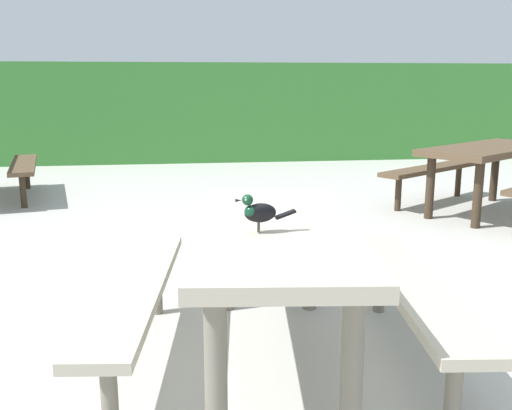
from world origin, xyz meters
TOP-DOWN VIEW (x-y plane):
  - ground_plane at (0.00, 0.00)m, footprint 60.00×60.00m
  - hedge_wall at (0.00, 8.22)m, footprint 28.00×1.32m
  - picnic_table_foreground at (0.31, 0.15)m, footprint 1.86×1.88m
  - bird_grackle at (0.20, -0.03)m, footprint 0.29×0.08m
  - picnic_table_mid_left at (3.19, 3.22)m, footprint 2.35×2.35m

SIDE VIEW (x-z plane):
  - ground_plane at x=0.00m, z-range 0.00..0.00m
  - picnic_table_foreground at x=0.31m, z-range 0.19..0.93m
  - picnic_table_mid_left at x=3.19m, z-range 0.19..0.93m
  - bird_grackle at x=0.20m, z-range 0.75..0.94m
  - hedge_wall at x=0.00m, z-range 0.00..1.75m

